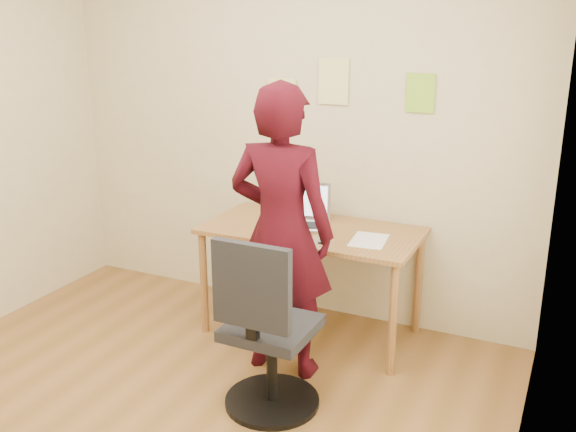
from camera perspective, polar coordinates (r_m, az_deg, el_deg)
The scene contains 10 objects.
room at distance 3.02m, azimuth -14.15°, elevation 3.30°, with size 3.58×3.58×2.78m.
desk at distance 4.19m, azimuth 2.10°, elevation -2.25°, with size 1.40×0.70×0.74m.
laptop at distance 4.23m, azimuth 1.32°, elevation -0.07°, with size 0.43×0.41×0.25m.
paper_sheet at distance 3.97m, azimuth 7.20°, elevation -2.14°, with size 0.21×0.30×0.00m, color white.
phone at distance 3.93m, azimuth 3.20°, elevation -2.18°, with size 0.07×0.12×0.01m.
wall_note_left at distance 4.47m, azimuth -0.55°, elevation 10.25°, with size 0.21×0.00×0.30m, color #E4DE88.
wall_note_mid at distance 4.30m, azimuth 4.06°, elevation 11.85°, with size 0.21×0.00×0.30m, color #E4DE88.
wall_note_right at distance 4.14m, azimuth 11.69°, elevation 10.64°, with size 0.18×0.00×0.24m, color #87C52C.
office_chair at distance 3.44m, azimuth -1.97°, elevation -10.83°, with size 0.52×0.52×1.01m.
person at distance 3.69m, azimuth -0.61°, elevation -1.47°, with size 0.63×0.42×1.73m, color black.
Camera 1 is at (1.88, -2.26, 2.05)m, focal length 40.00 mm.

